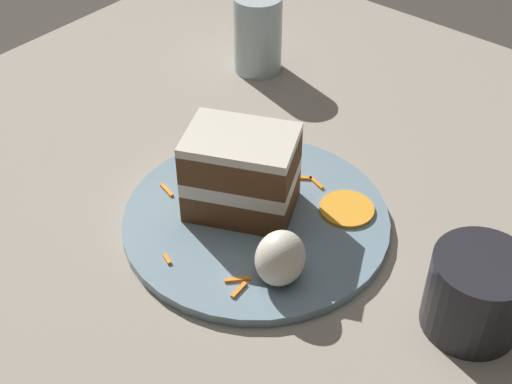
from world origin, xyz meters
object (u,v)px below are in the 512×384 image
(cake_slice, at_px, (241,173))
(orange_garnish, at_px, (347,209))
(cream_dollop, at_px, (280,258))
(plate, at_px, (256,220))
(coffee_mug, at_px, (477,291))
(drinking_glass, at_px, (258,39))

(cake_slice, bearing_deg, orange_garnish, -77.97)
(cake_slice, distance_m, orange_garnish, 0.12)
(cream_dollop, height_order, orange_garnish, cream_dollop)
(plate, bearing_deg, cream_dollop, -125.84)
(cream_dollop, distance_m, coffee_mug, 0.18)
(plate, distance_m, orange_garnish, 0.10)
(cake_slice, bearing_deg, coffee_mug, -110.17)
(cake_slice, xyz_separation_m, orange_garnish, (0.07, -0.09, -0.04))
(drinking_glass, height_order, coffee_mug, drinking_glass)
(cake_slice, bearing_deg, drinking_glass, 11.54)
(coffee_mug, bearing_deg, orange_garnish, 74.70)
(cream_dollop, distance_m, drinking_glass, 0.40)
(cake_slice, height_order, coffee_mug, cake_slice)
(orange_garnish, distance_m, coffee_mug, 0.17)
(cake_slice, xyz_separation_m, drinking_glass, (0.24, 0.18, -0.01))
(drinking_glass, bearing_deg, cream_dollop, -137.24)
(cake_slice, bearing_deg, cream_dollop, -144.93)
(cake_slice, bearing_deg, plate, -116.97)
(plate, xyz_separation_m, cake_slice, (0.00, 0.02, 0.05))
(plate, bearing_deg, drinking_glass, 39.48)
(cake_slice, distance_m, cream_dollop, 0.11)
(plate, distance_m, drinking_glass, 0.32)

